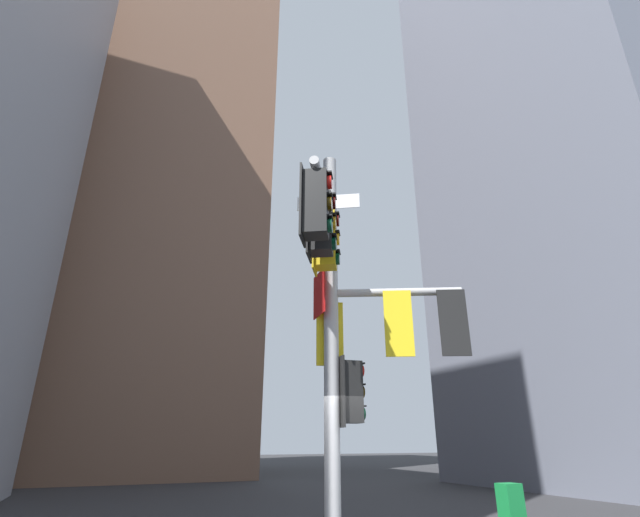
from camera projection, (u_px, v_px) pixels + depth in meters
building_tower_right at (547, 5)px, 28.87m from camera, size 12.84×12.84×54.15m
building_mid_block at (143, 152)px, 34.24m from camera, size 15.36×15.36×43.37m
signal_pole_assembly at (348, 309)px, 7.81m from camera, size 3.44×2.62×7.08m
newspaper_box at (512, 509)px, 9.66m from camera, size 0.45×0.36×0.98m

